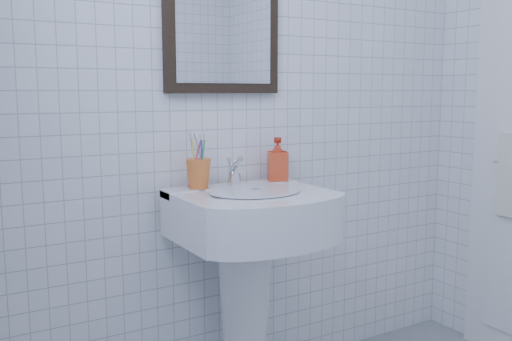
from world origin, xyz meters
TOP-DOWN VIEW (x-y plane):
  - wall_back at (0.00, 1.20)m, footprint 2.20×0.02m
  - wall_left at (-1.10, 0.00)m, footprint 0.02×2.40m
  - washbasin at (-0.19, 0.99)m, footprint 0.57×0.42m
  - faucet at (-0.19, 1.09)m, footprint 0.05×0.11m
  - toothbrush_cup at (-0.34, 1.10)m, footprint 0.13×0.13m
  - soap_dispenser at (0.03, 1.11)m, footprint 0.11×0.11m
  - wall_mirror at (-0.19, 1.18)m, footprint 0.50×0.04m

SIDE VIEW (x-z plane):
  - washbasin at x=-0.19m, z-range 0.15..1.03m
  - faucet at x=-0.19m, z-range 0.86..0.99m
  - toothbrush_cup at x=-0.34m, z-range 0.88..0.99m
  - soap_dispenser at x=0.03m, z-range 0.88..1.06m
  - wall_back at x=0.00m, z-range 0.00..2.50m
  - wall_left at x=-1.10m, z-range 0.00..2.50m
  - wall_mirror at x=-0.19m, z-range 1.24..1.86m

